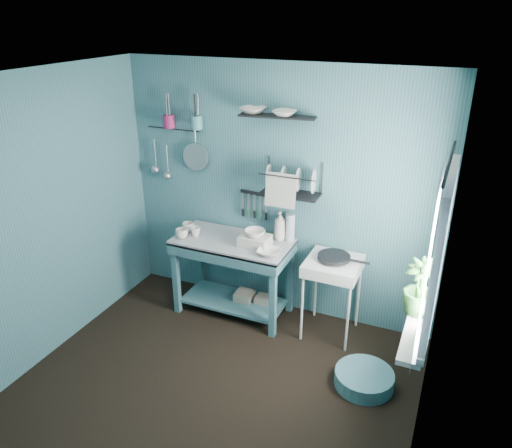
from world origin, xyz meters
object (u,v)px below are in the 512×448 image
at_px(water_bottle, 290,227).
at_px(storage_tin_small, 263,305).
at_px(mug_mid, 196,232).
at_px(mug_right, 188,227).
at_px(utensil_cup_magenta, 169,121).
at_px(wash_tub, 255,241).
at_px(mug_left, 182,234).
at_px(hotplate_stand, 331,297).
at_px(work_counter, 233,276).
at_px(storage_tin_large, 244,301).
at_px(potted_plant, 420,287).
at_px(utensil_cup_teal, 197,122).
at_px(soap_bottle, 280,225).
at_px(frying_pan, 334,257).
at_px(floor_basin, 364,379).
at_px(colander, 196,157).
at_px(dish_rack, 291,179).

bearing_deg(water_bottle, storage_tin_small, -147.53).
relative_size(mug_mid, mug_right, 0.81).
bearing_deg(utensil_cup_magenta, wash_tub, -13.56).
height_order(mug_left, hotplate_stand, mug_left).
relative_size(work_counter, mug_mid, 11.59).
distance_m(mug_right, storage_tin_small, 1.11).
bearing_deg(mug_left, hotplate_stand, 7.46).
distance_m(water_bottle, storage_tin_large, 0.96).
distance_m(utensil_cup_magenta, potted_plant, 2.87).
bearing_deg(utensil_cup_teal, soap_bottle, -2.06).
bearing_deg(frying_pan, utensil_cup_magenta, 173.82).
xyz_separation_m(mug_left, frying_pan, (1.50, 0.20, -0.04)).
relative_size(work_counter, wash_tub, 4.14).
xyz_separation_m(utensil_cup_teal, floor_basin, (1.97, -0.81, -1.83)).
height_order(wash_tub, frying_pan, wash_tub).
height_order(work_counter, mug_left, mug_left).
distance_m(hotplate_stand, potted_plant, 1.21).
bearing_deg(mug_mid, floor_basin, -15.32).
relative_size(mug_mid, colander, 0.36).
bearing_deg(soap_bottle, floor_basin, -35.77).
bearing_deg(dish_rack, utensil_cup_teal, -173.57).
bearing_deg(mug_left, mug_right, 97.13).
xyz_separation_m(soap_bottle, water_bottle, (0.10, 0.02, -0.01)).
distance_m(dish_rack, storage_tin_small, 1.39).
distance_m(colander, potted_plant, 2.55).
xyz_separation_m(utensil_cup_magenta, utensil_cup_teal, (0.32, 0.00, 0.02)).
xyz_separation_m(mug_mid, storage_tin_small, (0.68, 0.14, -0.77)).
xyz_separation_m(water_bottle, frying_pan, (0.50, -0.18, -0.13)).
xyz_separation_m(mug_left, floor_basin, (1.97, -0.41, -0.80)).
bearing_deg(work_counter, mug_mid, -179.94).
xyz_separation_m(utensil_cup_teal, potted_plant, (2.30, -0.83, -0.85)).
xyz_separation_m(mug_right, hotplate_stand, (1.52, 0.04, -0.47)).
bearing_deg(utensil_cup_teal, wash_tub, -19.14).
distance_m(hotplate_stand, colander, 1.93).
bearing_deg(dish_rack, wash_tub, -134.37).
xyz_separation_m(mug_left, mug_mid, (0.10, 0.10, -0.00)).
bearing_deg(floor_basin, work_counter, 159.00).
height_order(mug_right, storage_tin_large, mug_right).
bearing_deg(storage_tin_large, utensil_cup_teal, 162.47).
height_order(mug_mid, wash_tub, wash_tub).
bearing_deg(mug_left, work_counter, 18.43).
bearing_deg(water_bottle, dish_rack, -82.49).
relative_size(mug_right, water_bottle, 0.44).
bearing_deg(floor_basin, potted_plant, -4.11).
relative_size(utensil_cup_teal, colander, 0.46).
bearing_deg(mug_right, utensil_cup_magenta, 141.90).
relative_size(frying_pan, utensil_cup_magenta, 2.31).
xyz_separation_m(mug_left, utensil_cup_magenta, (-0.32, 0.39, 1.01)).
bearing_deg(work_counter, storage_tin_large, 17.66).
bearing_deg(work_counter, utensil_cup_teal, 145.13).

